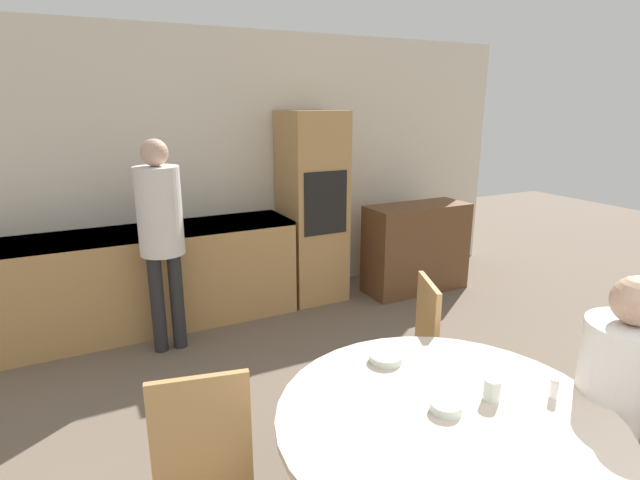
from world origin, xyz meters
The scene contains 12 objects.
wall_back centered at (0.00, 4.93, 1.30)m, with size 6.42×0.05×2.60m.
kitchen_counter centered at (-0.98, 4.59, 0.46)m, with size 2.76×0.60×0.89m.
oven_unit centered at (0.72, 4.59, 0.94)m, with size 0.56×0.59×1.87m.
sideboard centered at (1.78, 4.26, 0.46)m, with size 1.09×0.45×0.92m.
dining_table centered at (-0.21, 1.51, 0.56)m, with size 1.34×1.34×0.77m.
chair_far_right centered at (0.25, 2.33, 0.54)m, with size 0.53×0.53×0.97m.
person_seated centered at (0.56, 1.28, 0.74)m, with size 0.36×0.43×1.28m.
person_standing centered at (-0.82, 4.08, 1.05)m, with size 0.34×0.34×1.69m.
cup centered at (0.02, 1.51, 0.81)m, with size 0.07×0.07×0.09m.
bowl_near centered at (-0.18, 1.96, 0.79)m, with size 0.16×0.16×0.04m.
bowl_centre centered at (-0.20, 1.53, 0.79)m, with size 0.12×0.12×0.04m.
salt_shaker centered at (0.26, 1.40, 0.81)m, with size 0.03×0.03×0.09m.
Camera 1 is at (-1.42, 0.23, 1.95)m, focal length 28.00 mm.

